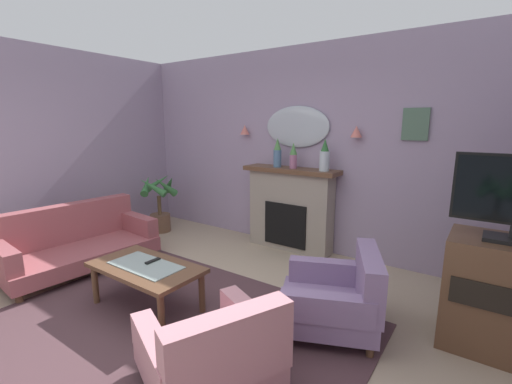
{
  "coord_description": "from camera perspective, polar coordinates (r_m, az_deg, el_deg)",
  "views": [
    {
      "loc": [
        2.14,
        -1.57,
        1.77
      ],
      "look_at": [
        0.01,
        1.5,
        1.01
      ],
      "focal_mm": 24.04,
      "sensor_mm": 36.0,
      "label": 1
    }
  ],
  "objects": [
    {
      "name": "wall_back",
      "position": [
        4.83,
        8.47,
        6.86
      ],
      "size": [
        6.73,
        0.1,
        2.78
      ],
      "primitive_type": "cube",
      "color": "#9E8CA8",
      "rests_on": "ground"
    },
    {
      "name": "fireplace",
      "position": [
        4.83,
        5.67,
        -2.92
      ],
      "size": [
        1.36,
        0.36,
        1.16
      ],
      "color": "gray",
      "rests_on": "ground"
    },
    {
      "name": "framed_picture",
      "position": [
        4.31,
        25.01,
        10.18
      ],
      "size": [
        0.28,
        0.03,
        0.36
      ],
      "primitive_type": "cube",
      "color": "#4C6B56"
    },
    {
      "name": "mantel_vase_centre",
      "position": [
        4.65,
        6.23,
        6.07
      ],
      "size": [
        0.1,
        0.1,
        0.34
      ],
      "color": "#9E6084",
      "rests_on": "fireplace"
    },
    {
      "name": "coffee_table",
      "position": [
        3.51,
        -17.82,
        -12.39
      ],
      "size": [
        1.1,
        0.6,
        0.45
      ],
      "color": "brown",
      "rests_on": "ground"
    },
    {
      "name": "armchair_beside_couch",
      "position": [
        3.16,
        13.45,
        -16.45
      ],
      "size": [
        1.07,
        1.06,
        0.71
      ],
      "color": "gray",
      "rests_on": "ground"
    },
    {
      "name": "mantel_vase_right",
      "position": [
        4.77,
        3.59,
        6.43
      ],
      "size": [
        0.11,
        0.11,
        0.4
      ],
      "color": "#4C7093",
      "rests_on": "fireplace"
    },
    {
      "name": "floral_couch",
      "position": [
        4.81,
        -27.75,
        -7.4
      ],
      "size": [
        1.0,
        1.78,
        0.76
      ],
      "color": "#934C51",
      "rests_on": "ground"
    },
    {
      "name": "potted_plant_tall_palm",
      "position": [
        5.81,
        -15.8,
        -1.76
      ],
      "size": [
        0.65,
        0.66,
        0.97
      ],
      "color": "brown",
      "rests_on": "ground"
    },
    {
      "name": "wall_sconce_right",
      "position": [
        4.42,
        16.36,
        9.62
      ],
      "size": [
        0.14,
        0.14,
        0.14
      ],
      "primitive_type": "cone",
      "color": "#D17066"
    },
    {
      "name": "wall_sconce_left",
      "position": [
        5.22,
        -1.88,
        10.3
      ],
      "size": [
        0.14,
        0.14,
        0.14
      ],
      "primitive_type": "cone",
      "color": "#D17066"
    },
    {
      "name": "wall_mirror",
      "position": [
        4.8,
        6.79,
        10.72
      ],
      "size": [
        0.96,
        0.06,
        0.56
      ],
      "primitive_type": "ellipsoid",
      "color": "#B2BCC6"
    },
    {
      "name": "armchair_by_coffee_table",
      "position": [
        2.47,
        -7.19,
        -25.06
      ],
      "size": [
        1.07,
        1.06,
        0.71
      ],
      "color": "#B77A84",
      "rests_on": "ground"
    },
    {
      "name": "patterned_rug",
      "position": [
        3.29,
        -14.13,
        -21.33
      ],
      "size": [
        3.2,
        2.4,
        0.01
      ],
      "primitive_type": "cube",
      "color": "#4C3338",
      "rests_on": "ground"
    },
    {
      "name": "tv_cabinet",
      "position": [
        3.37,
        35.76,
        -13.89
      ],
      "size": [
        0.8,
        0.57,
        0.9
      ],
      "color": "brown",
      "rests_on": "ground"
    },
    {
      "name": "floor",
      "position": [
        3.22,
        -16.99,
        -23.52
      ],
      "size": [
        6.73,
        6.4,
        0.1
      ],
      "primitive_type": "cube",
      "color": "tan",
      "rests_on": "ground"
    },
    {
      "name": "tv_remote",
      "position": [
        3.53,
        -16.8,
        -10.97
      ],
      "size": [
        0.04,
        0.16,
        0.02
      ],
      "primitive_type": "cube",
      "color": "black",
      "rests_on": "coffee_table"
    },
    {
      "name": "mantel_vase_left",
      "position": [
        4.45,
        11.34,
        5.8
      ],
      "size": [
        0.13,
        0.13,
        0.41
      ],
      "color": "silver",
      "rests_on": "fireplace"
    }
  ]
}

